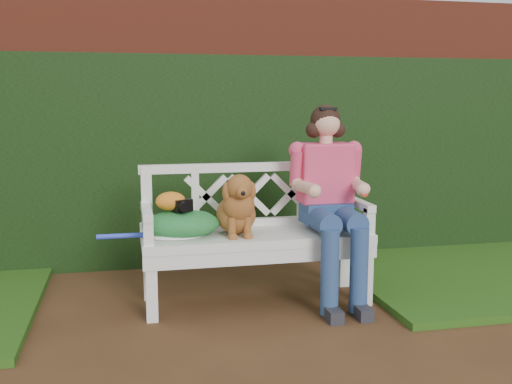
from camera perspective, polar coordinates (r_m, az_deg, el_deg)
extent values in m
plane|color=#412715|center=(3.48, -2.99, -14.03)|extent=(60.00, 60.00, 0.00)
cube|color=maroon|center=(5.10, -6.64, 5.94)|extent=(10.00, 0.30, 2.20)
cube|color=#1A3512|center=(4.90, -6.32, 2.89)|extent=(10.00, 0.18, 1.70)
cube|color=#275413|center=(5.18, 22.57, -6.72)|extent=(2.60, 2.00, 0.05)
cube|color=black|center=(3.82, -7.06, -1.24)|extent=(0.14, 0.13, 0.08)
ellipsoid|color=orange|center=(3.84, -8.13, -0.87)|extent=(0.21, 0.16, 0.12)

